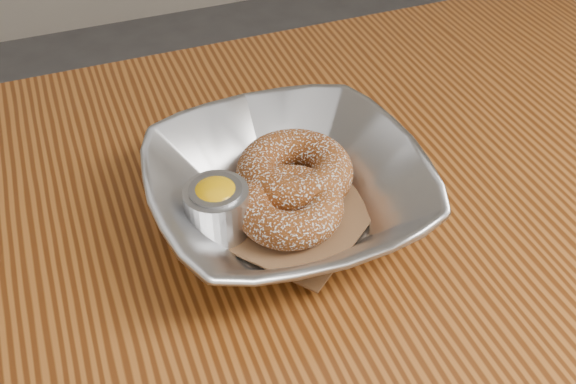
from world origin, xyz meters
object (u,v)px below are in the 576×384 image
object	(u,v)px
donut_back	(295,172)
donut_front	(289,206)
table	(286,343)
serving_bowl	(288,192)
ramekin	(217,207)

from	to	relation	value
donut_back	donut_front	xyz separation A→B (m)	(-0.02, -0.04, -0.00)
table	donut_back	distance (m)	0.16
table	serving_bowl	xyz separation A→B (m)	(0.03, 0.06, 0.13)
table	donut_back	size ratio (longest dim) A/B	10.97
table	donut_back	xyz separation A→B (m)	(0.04, 0.09, 0.13)
table	serving_bowl	distance (m)	0.15
donut_front	ramekin	xyz separation A→B (m)	(-0.06, 0.01, 0.01)
table	serving_bowl	size ratio (longest dim) A/B	4.84
table	ramekin	xyz separation A→B (m)	(-0.04, 0.06, 0.13)
serving_bowl	ramekin	bearing A→B (deg)	-178.56
serving_bowl	donut_back	distance (m)	0.03
table	donut_front	size ratio (longest dim) A/B	12.38
donut_front	donut_back	bearing A→B (deg)	62.63
serving_bowl	donut_back	bearing A→B (deg)	57.00
donut_back	serving_bowl	bearing A→B (deg)	-123.00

